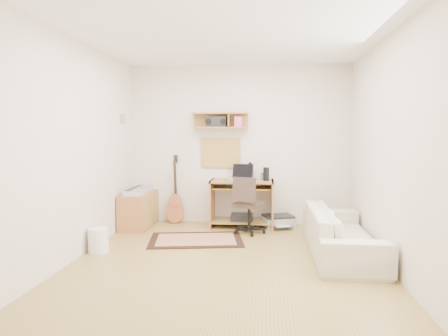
# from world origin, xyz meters

# --- Properties ---
(floor) EXTENTS (3.60, 4.00, 0.01)m
(floor) POSITION_xyz_m (0.00, 0.00, -0.01)
(floor) COLOR #A38244
(floor) RESTS_ON ground
(ceiling) EXTENTS (3.60, 4.00, 0.01)m
(ceiling) POSITION_xyz_m (0.00, 0.00, 2.60)
(ceiling) COLOR white
(ceiling) RESTS_ON ground
(back_wall) EXTENTS (3.60, 0.01, 2.60)m
(back_wall) POSITION_xyz_m (0.00, 2.00, 1.30)
(back_wall) COLOR silver
(back_wall) RESTS_ON ground
(left_wall) EXTENTS (0.01, 4.00, 2.60)m
(left_wall) POSITION_xyz_m (-1.80, 0.00, 1.30)
(left_wall) COLOR silver
(left_wall) RESTS_ON ground
(right_wall) EXTENTS (0.01, 4.00, 2.60)m
(right_wall) POSITION_xyz_m (1.80, 0.00, 1.30)
(right_wall) COLOR silver
(right_wall) RESTS_ON ground
(wall_shelf) EXTENTS (0.90, 0.25, 0.26)m
(wall_shelf) POSITION_xyz_m (-0.30, 1.88, 1.70)
(wall_shelf) COLOR #AA6E3C
(wall_shelf) RESTS_ON back_wall
(cork_board) EXTENTS (0.64, 0.03, 0.49)m
(cork_board) POSITION_xyz_m (-0.30, 1.98, 1.17)
(cork_board) COLOR tan
(cork_board) RESTS_ON back_wall
(wall_photo) EXTENTS (0.02, 0.20, 0.15)m
(wall_photo) POSITION_xyz_m (-1.79, 1.50, 1.72)
(wall_photo) COLOR #4C8CBF
(wall_photo) RESTS_ON left_wall
(desk) EXTENTS (1.00, 0.55, 0.75)m
(desk) POSITION_xyz_m (0.07, 1.73, 0.38)
(desk) COLOR #AA6E3C
(desk) RESTS_ON floor
(laptop) EXTENTS (0.41, 0.41, 0.26)m
(laptop) POSITION_xyz_m (0.04, 1.71, 0.88)
(laptop) COLOR silver
(laptop) RESTS_ON desk
(speaker) EXTENTS (0.10, 0.10, 0.21)m
(speaker) POSITION_xyz_m (0.45, 1.68, 0.86)
(speaker) COLOR black
(speaker) RESTS_ON desk
(desk_lamp) EXTENTS (0.09, 0.09, 0.28)m
(desk_lamp) POSITION_xyz_m (0.24, 1.87, 0.89)
(desk_lamp) COLOR black
(desk_lamp) RESTS_ON desk
(pencil_cup) EXTENTS (0.08, 0.08, 0.11)m
(pencil_cup) POSITION_xyz_m (0.40, 1.83, 0.81)
(pencil_cup) COLOR #335D9A
(pencil_cup) RESTS_ON desk
(boombox) EXTENTS (0.32, 0.15, 0.17)m
(boombox) POSITION_xyz_m (-0.36, 1.87, 1.68)
(boombox) COLOR black
(boombox) RESTS_ON wall_shelf
(rug) EXTENTS (1.41, 1.05, 0.02)m
(rug) POSITION_xyz_m (-0.52, 0.82, 0.01)
(rug) COLOR #CFB28B
(rug) RESTS_ON floor
(task_chair) EXTENTS (0.58, 0.58, 0.87)m
(task_chair) POSITION_xyz_m (0.20, 1.29, 0.43)
(task_chair) COLOR #32251D
(task_chair) RESTS_ON floor
(cabinet) EXTENTS (0.40, 0.90, 0.55)m
(cabinet) POSITION_xyz_m (-1.58, 1.55, 0.28)
(cabinet) COLOR #AA6E3C
(cabinet) RESTS_ON floor
(music_keyboard) EXTENTS (0.25, 0.79, 0.07)m
(music_keyboard) POSITION_xyz_m (-1.58, 1.55, 0.58)
(music_keyboard) COLOR #B2B5BA
(music_keyboard) RESTS_ON cabinet
(guitar) EXTENTS (0.32, 0.21, 1.14)m
(guitar) POSITION_xyz_m (-1.06, 1.86, 0.57)
(guitar) COLOR #AE5C35
(guitar) RESTS_ON floor
(waste_basket) EXTENTS (0.27, 0.27, 0.30)m
(waste_basket) POSITION_xyz_m (-1.65, 0.13, 0.15)
(waste_basket) COLOR white
(waste_basket) RESTS_ON floor
(printer) EXTENTS (0.57, 0.50, 0.18)m
(printer) POSITION_xyz_m (0.65, 1.75, 0.09)
(printer) COLOR #A5A8AA
(printer) RESTS_ON floor
(sofa) EXTENTS (0.56, 1.93, 0.75)m
(sofa) POSITION_xyz_m (1.38, 0.35, 0.38)
(sofa) COLOR beige
(sofa) RESTS_ON floor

